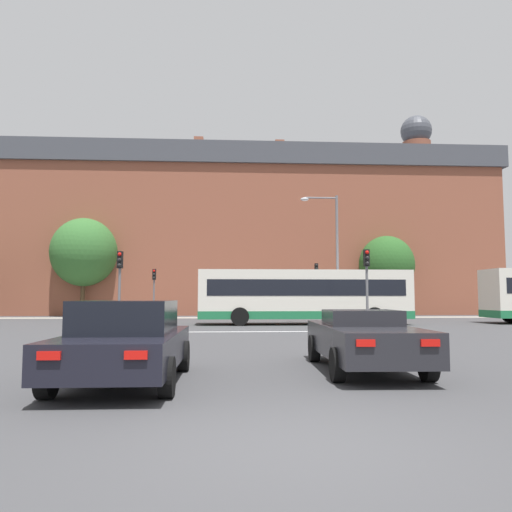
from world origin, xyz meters
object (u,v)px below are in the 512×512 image
at_px(traffic_light_near_right, 367,275).
at_px(traffic_light_far_left, 154,285).
at_px(traffic_light_far_right, 316,281).
at_px(traffic_light_near_left, 120,277).
at_px(car_saloon_left, 126,341).
at_px(bus_crossing_lead, 304,295).
at_px(car_roadster_right, 363,339).
at_px(pedestrian_waiting, 331,304).
at_px(street_lamp_junction, 331,245).

bearing_deg(traffic_light_near_right, traffic_light_far_left, 129.66).
bearing_deg(traffic_light_far_right, traffic_light_near_left, -130.64).
bearing_deg(traffic_light_far_right, car_saloon_left, -107.11).
bearing_deg(traffic_light_far_left, bus_crossing_lead, -42.36).
relative_size(bus_crossing_lead, traffic_light_far_left, 3.30).
distance_m(car_roadster_right, bus_crossing_lead, 17.82).
height_order(car_roadster_right, pedestrian_waiting, pedestrian_waiting).
relative_size(traffic_light_near_left, traffic_light_near_right, 0.98).
distance_m(traffic_light_near_right, street_lamp_junction, 7.17).
bearing_deg(traffic_light_near_right, street_lamp_junction, 91.85).
bearing_deg(car_saloon_left, traffic_light_far_right, 73.26).
bearing_deg(traffic_light_near_left, car_saloon_left, -77.52).
distance_m(traffic_light_far_left, street_lamp_junction, 14.10).
bearing_deg(traffic_light_near_left, street_lamp_junction, 28.30).
bearing_deg(car_saloon_left, car_roadster_right, 15.83).
distance_m(bus_crossing_lead, pedestrian_waiting, 9.97).
bearing_deg(traffic_light_near_left, pedestrian_waiting, 47.17).
distance_m(traffic_light_far_left, traffic_light_near_right, 18.68).
height_order(street_lamp_junction, pedestrian_waiting, street_lamp_junction).
distance_m(traffic_light_near_left, street_lamp_junction, 13.08).
bearing_deg(car_roadster_right, street_lamp_junction, 81.57).
height_order(bus_crossing_lead, pedestrian_waiting, bus_crossing_lead).
bearing_deg(traffic_light_far_right, bus_crossing_lead, -104.68).
height_order(car_roadster_right, traffic_light_near_right, traffic_light_near_right).
relative_size(car_saloon_left, pedestrian_waiting, 2.60).
distance_m(street_lamp_junction, pedestrian_waiting, 8.88).
relative_size(car_roadster_right, traffic_light_far_right, 1.17).
distance_m(car_roadster_right, traffic_light_near_right, 12.96).
distance_m(car_roadster_right, traffic_light_near_left, 15.36).
relative_size(car_saloon_left, bus_crossing_lead, 0.38).
bearing_deg(traffic_light_far_right, pedestrian_waiting, 11.02).
bearing_deg(bus_crossing_lead, pedestrian_waiting, 159.18).
xyz_separation_m(traffic_light_near_right, street_lamp_junction, (-0.22, 6.84, 2.15)).
bearing_deg(traffic_light_far_left, car_roadster_right, -72.72).
height_order(traffic_light_near_left, street_lamp_junction, street_lamp_junction).
height_order(bus_crossing_lead, traffic_light_far_left, traffic_light_far_left).
distance_m(car_saloon_left, traffic_light_far_right, 29.50).
relative_size(traffic_light_far_left, traffic_light_near_right, 0.96).
xyz_separation_m(car_roadster_right, traffic_light_far_left, (-8.30, 26.67, 1.80)).
xyz_separation_m(car_roadster_right, traffic_light_near_right, (3.63, 12.29, 1.90)).
bearing_deg(bus_crossing_lead, traffic_light_near_left, -63.52).
bearing_deg(traffic_light_near_right, car_roadster_right, -106.44).
xyz_separation_m(bus_crossing_lead, traffic_light_far_right, (2.38, 9.08, 1.12)).
height_order(traffic_light_far_right, pedestrian_waiting, traffic_light_far_right).
height_order(car_saloon_left, traffic_light_far_left, traffic_light_far_left).
xyz_separation_m(car_roadster_right, pedestrian_waiting, (5.05, 27.04, 0.36)).
xyz_separation_m(car_saloon_left, traffic_light_far_right, (8.66, 28.13, 2.01)).
bearing_deg(street_lamp_junction, bus_crossing_lead, -143.53).
bearing_deg(traffic_light_far_right, traffic_light_near_right, -91.04).
relative_size(bus_crossing_lead, traffic_light_far_right, 2.92).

